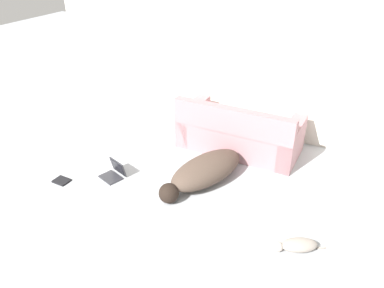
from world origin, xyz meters
TOP-DOWN VIEW (x-y plane):
  - ground_plane at (0.00, 0.00)m, footprint 20.00×20.00m
  - wall_back at (0.00, 3.57)m, footprint 6.58×0.06m
  - couch at (0.36, 2.91)m, footprint 1.73×0.82m
  - dog at (0.27, 1.93)m, footprint 0.85×1.58m
  - cat at (1.62, 1.28)m, footprint 0.51×0.35m
  - laptop_open at (-0.83, 1.51)m, footprint 0.35×0.34m
  - book_black at (-1.37, 1.08)m, footprint 0.21×0.16m

SIDE VIEW (x-z plane):
  - ground_plane at x=0.00m, z-range 0.00..0.00m
  - book_black at x=-1.37m, z-range 0.00..0.02m
  - cat at x=1.62m, z-range 0.00..0.13m
  - laptop_open at x=-0.83m, z-range -0.04..0.18m
  - dog at x=0.27m, z-range 0.00..0.33m
  - couch at x=0.36m, z-range -0.13..0.66m
  - wall_back at x=0.00m, z-range 0.00..2.44m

